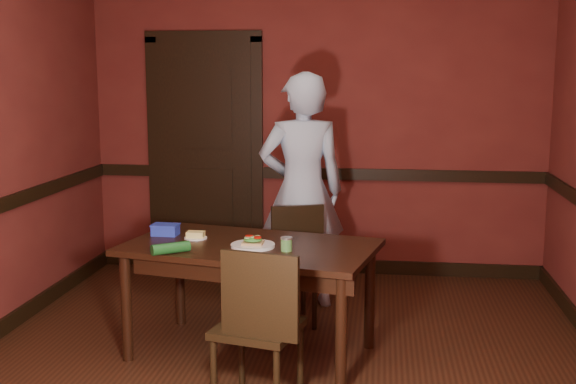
% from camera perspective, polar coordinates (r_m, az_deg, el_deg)
% --- Properties ---
extents(floor, '(4.00, 4.50, 0.01)m').
position_cam_1_polar(floor, '(4.52, -0.60, -14.00)').
color(floor, black).
rests_on(floor, ground).
extents(wall_back, '(4.00, 0.02, 2.70)m').
position_cam_1_polar(wall_back, '(6.39, 2.23, 5.48)').
color(wall_back, maroon).
rests_on(wall_back, ground).
extents(wall_front, '(4.00, 0.02, 2.70)m').
position_cam_1_polar(wall_front, '(1.99, -9.82, -3.89)').
color(wall_front, maroon).
rests_on(wall_front, ground).
extents(dado_back, '(4.00, 0.03, 0.10)m').
position_cam_1_polar(dado_back, '(6.42, 2.19, 1.47)').
color(dado_back, black).
rests_on(dado_back, ground).
extents(baseboard_back, '(4.00, 0.03, 0.12)m').
position_cam_1_polar(baseboard_back, '(6.60, 2.15, -5.77)').
color(baseboard_back, black).
rests_on(baseboard_back, ground).
extents(door, '(1.05, 0.07, 2.20)m').
position_cam_1_polar(door, '(6.55, -6.57, 3.26)').
color(door, black).
rests_on(door, ground).
extents(dining_table, '(1.70, 1.17, 0.73)m').
position_cam_1_polar(dining_table, '(4.66, -2.96, -8.47)').
color(dining_table, black).
rests_on(dining_table, floor).
extents(chair_far, '(0.50, 0.50, 0.84)m').
position_cam_1_polar(chair_far, '(5.18, -0.13, -5.96)').
color(chair_far, black).
rests_on(chair_far, floor).
extents(chair_near, '(0.51, 0.51, 0.90)m').
position_cam_1_polar(chair_near, '(3.96, -2.40, -10.46)').
color(chair_near, black).
rests_on(chair_near, floor).
extents(person, '(0.74, 0.58, 1.80)m').
position_cam_1_polar(person, '(5.50, 1.10, 0.09)').
color(person, '#A5BED8').
rests_on(person, floor).
extents(sandwich_plate, '(0.28, 0.28, 0.07)m').
position_cam_1_polar(sandwich_plate, '(4.49, -2.79, -4.12)').
color(sandwich_plate, white).
rests_on(sandwich_plate, dining_table).
extents(sauce_jar, '(0.07, 0.07, 0.09)m').
position_cam_1_polar(sauce_jar, '(4.38, -0.12, -4.13)').
color(sauce_jar, '#4B833D').
rests_on(sauce_jar, dining_table).
extents(cheese_saucer, '(0.15, 0.15, 0.05)m').
position_cam_1_polar(cheese_saucer, '(4.74, -7.31, -3.45)').
color(cheese_saucer, white).
rests_on(cheese_saucer, dining_table).
extents(food_tub, '(0.18, 0.13, 0.07)m').
position_cam_1_polar(food_tub, '(4.86, -9.66, -2.95)').
color(food_tub, blue).
rests_on(food_tub, dining_table).
extents(wrapped_veg, '(0.23, 0.19, 0.07)m').
position_cam_1_polar(wrapped_veg, '(4.38, -9.25, -4.40)').
color(wrapped_veg, '#174B1B').
rests_on(wrapped_veg, dining_table).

